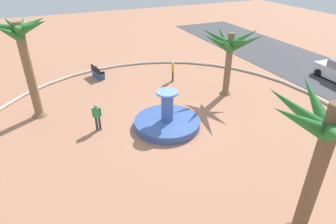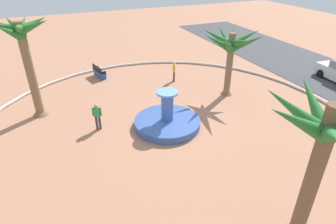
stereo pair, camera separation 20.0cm
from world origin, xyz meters
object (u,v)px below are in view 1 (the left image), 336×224
palm_tree_near_fountain (326,141)px  person_cyclist_photo (97,116)px  palm_tree_by_curb (230,46)px  palm_tree_mid_plaza (22,45)px  person_pedestrian_stroll (173,71)px  fountain (167,122)px  bench_east (98,74)px

palm_tree_near_fountain → person_cyclist_photo: 11.77m
palm_tree_by_curb → palm_tree_mid_plaza: bearing=-99.1°
palm_tree_near_fountain → person_cyclist_photo: palm_tree_near_fountain is taller
palm_tree_near_fountain → palm_tree_mid_plaza: 15.64m
palm_tree_mid_plaza → person_cyclist_photo: bearing=44.5°
palm_tree_by_curb → person_cyclist_photo: 9.98m
palm_tree_mid_plaza → person_pedestrian_stroll: size_ratio=3.78×
palm_tree_by_curb → person_pedestrian_stroll: bearing=-145.3°
palm_tree_near_fountain → person_pedestrian_stroll: palm_tree_near_fountain is taller
fountain → person_pedestrian_stroll: 6.91m
palm_tree_near_fountain → bench_east: (-18.11, -3.58, -3.80)m
fountain → bench_east: fountain is taller
person_cyclist_photo → person_pedestrian_stroll: bearing=124.7°
bench_east → person_cyclist_photo: (8.07, -1.64, 0.59)m
fountain → palm_tree_near_fountain: (8.76, 1.38, 3.82)m
fountain → person_cyclist_photo: fountain is taller
palm_tree_by_curb → palm_tree_mid_plaza: size_ratio=0.77×
person_cyclist_photo → person_pedestrian_stroll: 8.51m
fountain → palm_tree_by_curb: size_ratio=0.83×
palm_tree_near_fountain → palm_tree_by_curb: palm_tree_near_fountain is taller
bench_east → palm_tree_near_fountain: bearing=11.2°
person_cyclist_photo → palm_tree_near_fountain: bearing=27.5°
palm_tree_near_fountain → bench_east: bearing=-168.8°
palm_tree_near_fountain → bench_east: 18.85m
palm_tree_near_fountain → person_pedestrian_stroll: bearing=173.2°
palm_tree_mid_plaza → person_pedestrian_stroll: (-1.67, 10.12, -3.65)m
bench_east → palm_tree_mid_plaza: bearing=-44.2°
palm_tree_near_fountain → bench_east: palm_tree_near_fountain is taller
fountain → palm_tree_mid_plaza: 9.28m
fountain → person_pedestrian_stroll: bearing=152.7°
fountain → bench_east: (-9.35, -2.20, 0.02)m
palm_tree_mid_plaza → person_cyclist_photo: palm_tree_mid_plaza is taller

